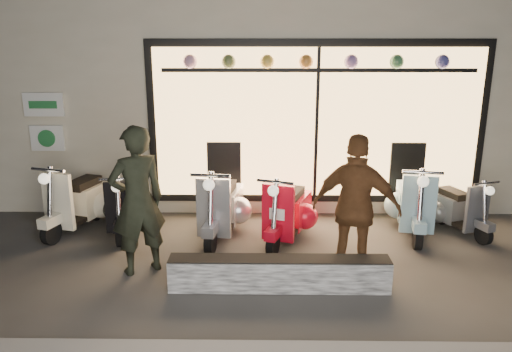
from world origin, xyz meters
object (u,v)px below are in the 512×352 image
at_px(graffiti_barrier, 279,274).
at_px(man, 137,201).
at_px(scooter_red, 289,211).
at_px(woman, 356,208).
at_px(scooter_silver, 223,206).

distance_m(graffiti_barrier, man, 1.96).
bearing_deg(graffiti_barrier, scooter_red, 82.99).
height_order(graffiti_barrier, woman, woman).
xyz_separation_m(graffiti_barrier, scooter_silver, (-0.80, 1.77, 0.23)).
bearing_deg(scooter_red, graffiti_barrier, -76.93).
height_order(graffiti_barrier, man, man).
height_order(scooter_red, man, man).
relative_size(man, woman, 1.04).
bearing_deg(scooter_red, woman, -40.20).
bearing_deg(man, graffiti_barrier, 133.60).
height_order(man, woman, man).
distance_m(scooter_silver, man, 1.70).
xyz_separation_m(graffiti_barrier, woman, (0.93, 0.33, 0.71)).
distance_m(graffiti_barrier, scooter_silver, 1.96).
height_order(scooter_silver, man, man).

